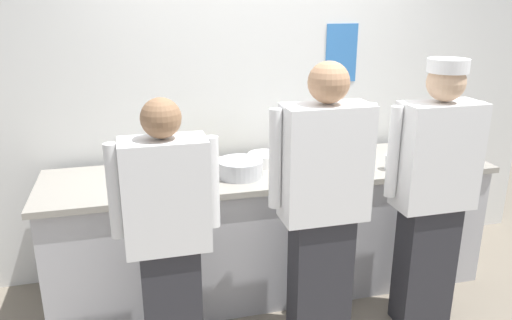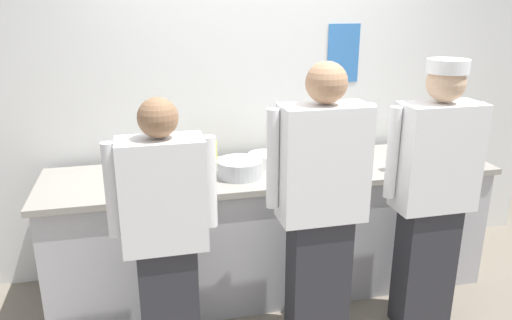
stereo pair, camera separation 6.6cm
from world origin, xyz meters
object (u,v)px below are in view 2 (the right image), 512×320
object	(u,v)px
chef_far_right	(433,192)
ramekin_orange_sauce	(176,174)
squeeze_bottle_primary	(213,151)
ramekin_yellow_sauce	(132,168)
plate_stack_front	(265,159)
mixing_bowl_steel	(240,168)
deli_cup	(392,163)
sheet_tray	(317,162)
chef_near_left	(165,234)
chef_center	(321,205)

from	to	relation	value
chef_far_right	ramekin_orange_sauce	world-z (taller)	chef_far_right
squeeze_bottle_primary	ramekin_yellow_sauce	xyz separation A→B (m)	(-0.56, -0.02, -0.08)
plate_stack_front	mixing_bowl_steel	xyz separation A→B (m)	(-0.22, -0.19, 0.01)
chef_far_right	ramekin_yellow_sauce	size ratio (longest dim) A/B	15.74
squeeze_bottle_primary	deli_cup	size ratio (longest dim) A/B	1.97
mixing_bowl_steel	sheet_tray	world-z (taller)	mixing_bowl_steel
chef_far_right	squeeze_bottle_primary	xyz separation A→B (m)	(-1.22, 0.86, 0.09)
chef_near_left	ramekin_orange_sauce	bearing A→B (deg)	79.71
chef_far_right	ramekin_yellow_sauce	bearing A→B (deg)	154.78
chef_center	squeeze_bottle_primary	world-z (taller)	chef_center
chef_center	chef_near_left	bearing A→B (deg)	179.50
chef_far_right	sheet_tray	world-z (taller)	chef_far_right
ramekin_orange_sauce	sheet_tray	bearing A→B (deg)	3.69
ramekin_orange_sauce	plate_stack_front	bearing A→B (deg)	10.44
deli_cup	squeeze_bottle_primary	bearing A→B (deg)	160.17
ramekin_yellow_sauce	chef_near_left	bearing A→B (deg)	-78.96
plate_stack_front	mixing_bowl_steel	distance (m)	0.29
ramekin_yellow_sauce	squeeze_bottle_primary	bearing A→B (deg)	2.14
chef_center	deli_cup	distance (m)	0.83
chef_center	sheet_tray	size ratio (longest dim) A/B	3.63
chef_center	deli_cup	world-z (taller)	chef_center
plate_stack_front	squeeze_bottle_primary	size ratio (longest dim) A/B	1.17
plate_stack_front	sheet_tray	size ratio (longest dim) A/B	0.51
ramekin_yellow_sauce	ramekin_orange_sauce	bearing A→B (deg)	-35.04
chef_near_left	chef_far_right	bearing A→B (deg)	0.47
chef_center	plate_stack_front	bearing A→B (deg)	99.52
chef_near_left	deli_cup	bearing A→B (deg)	15.95
sheet_tray	deli_cup	world-z (taller)	deli_cup
sheet_tray	deli_cup	bearing A→B (deg)	-30.98
squeeze_bottle_primary	sheet_tray	bearing A→B (deg)	-12.06
chef_near_left	plate_stack_front	size ratio (longest dim) A/B	6.53
chef_far_right	plate_stack_front	xyz separation A→B (m)	(-0.86, 0.76, 0.04)
chef_far_right	mixing_bowl_steel	world-z (taller)	chef_far_right
ramekin_orange_sauce	chef_near_left	bearing A→B (deg)	-100.29
chef_far_right	mixing_bowl_steel	distance (m)	1.23
squeeze_bottle_primary	deli_cup	distance (m)	1.25
ramekin_yellow_sauce	chef_far_right	bearing A→B (deg)	-25.22
ramekin_yellow_sauce	mixing_bowl_steel	bearing A→B (deg)	-21.14
squeeze_bottle_primary	ramekin_orange_sauce	xyz separation A→B (m)	(-0.28, -0.22, -0.07)
squeeze_bottle_primary	mixing_bowl_steel	bearing A→B (deg)	-65.21
chef_far_right	deli_cup	world-z (taller)	chef_far_right
chef_far_right	ramekin_orange_sauce	xyz separation A→B (m)	(-1.50, 0.64, 0.02)
mixing_bowl_steel	ramekin_yellow_sauce	distance (m)	0.75
plate_stack_front	deli_cup	xyz separation A→B (m)	(0.82, -0.32, 0.01)
chef_center	sheet_tray	distance (m)	0.77
plate_stack_front	ramekin_orange_sauce	size ratio (longest dim) A/B	2.46
mixing_bowl_steel	plate_stack_front	bearing A→B (deg)	40.14
chef_near_left	chef_center	size ratio (longest dim) A/B	0.91
deli_cup	sheet_tray	bearing A→B (deg)	149.02
squeeze_bottle_primary	deli_cup	xyz separation A→B (m)	(1.18, -0.42, -0.05)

